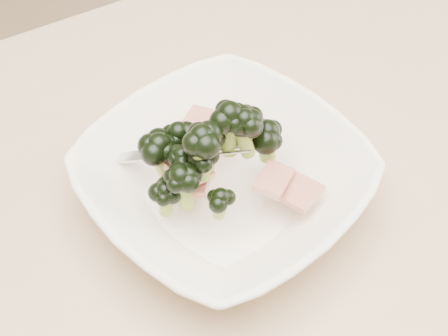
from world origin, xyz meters
The scene contains 2 objects.
dining_table centered at (0.00, 0.00, 0.65)m, with size 1.20×0.80×0.75m.
broccoli_dish centered at (0.10, 0.05, 0.79)m, with size 0.31×0.31×0.12m.
Camera 1 is at (-0.09, -0.27, 1.25)m, focal length 50.00 mm.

